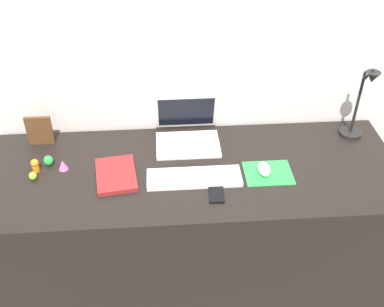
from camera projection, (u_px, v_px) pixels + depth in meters
The scene contains 15 objects.
ground_plane at pixel (193, 275), 2.55m from camera, with size 6.00×6.00×0.00m, color slate.
back_wall at pixel (188, 122), 2.40m from camera, with size 3.07×0.05×1.49m, color silver.
desk at pixel (193, 227), 2.33m from camera, with size 1.87×0.67×0.74m, color black.
laptop at pixel (187, 130), 2.26m from camera, with size 0.30×0.27×0.21m.
keyboard at pixel (194, 178), 2.04m from camera, with size 0.41×0.13×0.02m, color white.
mousepad at pixel (268, 173), 2.08m from camera, with size 0.21×0.17×0.00m, color green.
mouse at pixel (264, 169), 2.07m from camera, with size 0.06×0.10×0.03m, color white.
cell_phone at pixel (216, 192), 1.98m from camera, with size 0.06×0.13×0.01m, color black.
desk_lamp at pixel (360, 106), 2.19m from camera, with size 0.11×0.16×0.39m.
notebook_pad at pixel (116, 175), 2.06m from camera, with size 0.17×0.24×0.02m, color maroon.
picture_frame at pixel (40, 131), 2.22m from camera, with size 0.12×0.02×0.15m, color brown.
toy_figurine_pink at pixel (63, 165), 2.09m from camera, with size 0.04×0.04×0.05m, color pink.
toy_figurine_orange at pixel (35, 165), 2.08m from camera, with size 0.04×0.04×0.06m.
toy_figurine_green at pixel (48, 161), 2.12m from camera, with size 0.04×0.04×0.05m, color green.
toy_figurine_lime at pixel (33, 176), 2.04m from camera, with size 0.03×0.03×0.04m, color #8CDB33.
Camera 1 is at (-0.12, -1.63, 2.07)m, focal length 44.03 mm.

